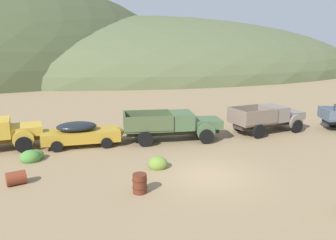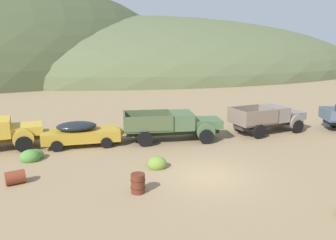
% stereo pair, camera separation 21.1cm
% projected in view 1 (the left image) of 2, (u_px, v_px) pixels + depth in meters
% --- Properties ---
extents(ground_plane, '(300.00, 300.00, 0.00)m').
position_uv_depth(ground_plane, '(209.00, 176.00, 15.98)').
color(ground_plane, '#937A56').
extents(hill_distant, '(79.45, 86.56, 41.23)m').
position_uv_depth(hill_distant, '(15.00, 70.00, 81.25)').
color(hill_distant, '#424C2D').
rests_on(hill_distant, ground).
extents(hill_center, '(112.74, 82.20, 26.04)m').
position_uv_depth(hill_center, '(138.00, 69.00, 85.49)').
color(hill_center, '#56603D').
rests_on(hill_center, ground).
extents(car_mustard, '(5.05, 2.08, 1.57)m').
position_uv_depth(car_mustard, '(84.00, 133.00, 20.51)').
color(car_mustard, '#B28928').
rests_on(car_mustard, ground).
extents(truck_weathered_green, '(6.59, 2.84, 1.91)m').
position_uv_depth(truck_weathered_green, '(179.00, 125.00, 21.72)').
color(truck_weathered_green, '#232B1B').
rests_on(truck_weathered_green, ground).
extents(truck_primer_gray, '(5.97, 3.35, 1.91)m').
position_uv_depth(truck_primer_gray, '(272.00, 118.00, 23.90)').
color(truck_primer_gray, '#3D322D').
rests_on(truck_primer_gray, ground).
extents(oil_drum_tipped, '(1.00, 0.87, 0.62)m').
position_uv_depth(oil_drum_tipped, '(16.00, 178.00, 14.91)').
color(oil_drum_tipped, brown).
rests_on(oil_drum_tipped, ground).
extents(oil_drum_spare, '(0.66, 0.66, 0.86)m').
position_uv_depth(oil_drum_spare, '(140.00, 183.00, 14.05)').
color(oil_drum_spare, '#5B2819').
rests_on(oil_drum_spare, ground).
extents(bush_between_trucks, '(1.22, 1.27, 0.80)m').
position_uv_depth(bush_between_trucks, '(32.00, 157.00, 18.05)').
color(bush_between_trucks, '#4C8438').
rests_on(bush_between_trucks, ground).
extents(bush_front_right, '(1.00, 0.90, 0.79)m').
position_uv_depth(bush_front_right, '(157.00, 164.00, 16.95)').
color(bush_front_right, olive).
rests_on(bush_front_right, ground).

